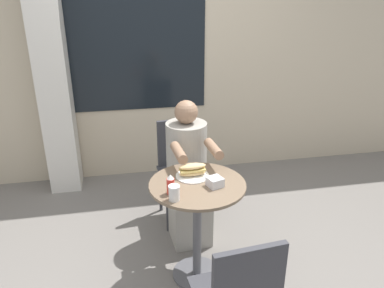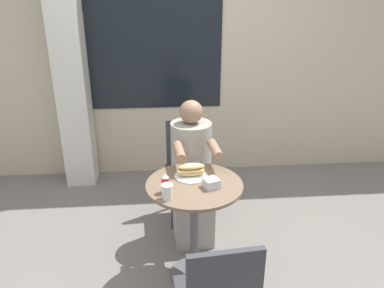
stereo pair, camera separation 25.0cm
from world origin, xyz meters
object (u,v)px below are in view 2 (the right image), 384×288
object	(u,v)px
sandwich_on_plate	(191,171)
condiment_bottle	(165,183)
diner_chair	(188,160)
cafe_table	(194,211)
drink_cup	(167,192)
seated_diner	(192,181)

from	to	relation	value
sandwich_on_plate	condiment_bottle	size ratio (longest dim) A/B	1.73
diner_chair	condiment_bottle	xyz separation A→B (m)	(-0.20, -0.93, 0.29)
cafe_table	sandwich_on_plate	size ratio (longest dim) A/B	3.31
drink_cup	condiment_bottle	bearing A→B (deg)	96.76
cafe_table	diner_chair	distance (m)	0.83
sandwich_on_plate	drink_cup	world-z (taller)	drink_cup
condiment_bottle	sandwich_on_plate	bearing A→B (deg)	48.28
seated_diner	condiment_bottle	bearing A→B (deg)	66.10
cafe_table	seated_diner	distance (m)	0.49
cafe_table	condiment_bottle	size ratio (longest dim) A/B	5.73
cafe_table	diner_chair	xyz separation A→B (m)	(0.02, 0.83, -0.02)
cafe_table	condiment_bottle	xyz separation A→B (m)	(-0.19, -0.10, 0.27)
cafe_table	seated_diner	bearing A→B (deg)	87.11
seated_diner	condiment_bottle	world-z (taller)	seated_diner
diner_chair	cafe_table	bearing A→B (deg)	84.90
diner_chair	seated_diner	bearing A→B (deg)	87.45
sandwich_on_plate	diner_chair	bearing A→B (deg)	87.73
drink_cup	condiment_bottle	world-z (taller)	condiment_bottle
diner_chair	sandwich_on_plate	xyz separation A→B (m)	(-0.03, -0.74, 0.26)
sandwich_on_plate	condiment_bottle	xyz separation A→B (m)	(-0.17, -0.20, 0.03)
cafe_table	sandwich_on_plate	world-z (taller)	sandwich_on_plate
cafe_table	drink_cup	world-z (taller)	drink_cup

